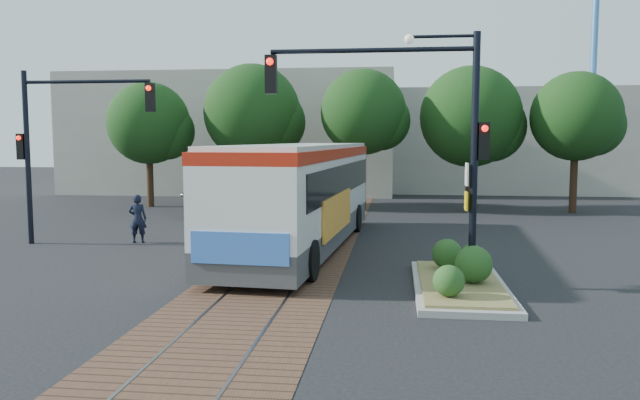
{
  "coord_description": "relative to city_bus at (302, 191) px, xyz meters",
  "views": [
    {
      "loc": [
        3.23,
        -16.27,
        3.67
      ],
      "look_at": [
        0.67,
        4.62,
        1.6
      ],
      "focal_mm": 35.0,
      "sensor_mm": 36.0,
      "label": 1
    }
  ],
  "objects": [
    {
      "name": "ground",
      "position": [
        -0.11,
        -4.21,
        -1.94
      ],
      "size": [
        120.0,
        120.0,
        0.0
      ],
      "primitive_type": "plane",
      "color": "black",
      "rests_on": "ground"
    },
    {
      "name": "traffic_island",
      "position": [
        4.71,
        -5.11,
        -1.61
      ],
      "size": [
        2.2,
        5.2,
        1.13
      ],
      "color": "gray",
      "rests_on": "ground"
    },
    {
      "name": "tree_row",
      "position": [
        1.1,
        12.21,
        2.91
      ],
      "size": [
        26.4,
        5.6,
        7.67
      ],
      "color": "#382314",
      "rests_on": "ground"
    },
    {
      "name": "signal_pole_left",
      "position": [
        -8.48,
        -0.21,
        1.92
      ],
      "size": [
        4.99,
        0.34,
        6.0
      ],
      "color": "black",
      "rests_on": "ground"
    },
    {
      "name": "parked_car",
      "position": [
        -4.45,
        7.53,
        -1.31
      ],
      "size": [
        4.51,
        2.13,
        1.27
      ],
      "primitive_type": "imported",
      "rotation": [
        0.0,
        0.0,
        1.65
      ],
      "color": "black",
      "rests_on": "ground"
    },
    {
      "name": "warehouses",
      "position": [
        -0.63,
        24.54,
        1.87
      ],
      "size": [
        40.0,
        13.0,
        8.0
      ],
      "color": "#ADA899",
      "rests_on": "ground"
    },
    {
      "name": "officer",
      "position": [
        -5.94,
        0.41,
        -1.09
      ],
      "size": [
        0.69,
        0.51,
        1.72
      ],
      "primitive_type": "imported",
      "rotation": [
        0.0,
        0.0,
        3.32
      ],
      "color": "black",
      "rests_on": "ground"
    },
    {
      "name": "trackbed",
      "position": [
        -0.11,
        -0.21,
        -1.94
      ],
      "size": [
        3.6,
        40.0,
        0.02
      ],
      "color": "#533626",
      "rests_on": "ground"
    },
    {
      "name": "signal_pole_main",
      "position": [
        3.75,
        -5.02,
        2.21
      ],
      "size": [
        5.49,
        0.46,
        6.0
      ],
      "color": "black",
      "rests_on": "ground"
    },
    {
      "name": "crane",
      "position": [
        17.89,
        29.79,
        8.94
      ],
      "size": [
        8.0,
        0.5,
        18.0
      ],
      "color": "#3F72B2",
      "rests_on": "ground"
    },
    {
      "name": "city_bus",
      "position": [
        0.0,
        0.0,
        0.0
      ],
      "size": [
        3.69,
        13.2,
        3.49
      ],
      "rotation": [
        0.0,
        0.0,
        -0.07
      ],
      "color": "#404042",
      "rests_on": "ground"
    }
  ]
}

